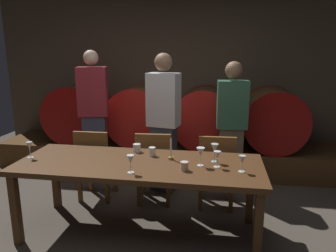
{
  "coord_description": "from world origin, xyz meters",
  "views": [
    {
      "loc": [
        0.69,
        -2.56,
        1.79
      ],
      "look_at": [
        0.15,
        0.75,
        0.99
      ],
      "focal_mm": 34.41,
      "sensor_mm": 36.0,
      "label": 1
    }
  ],
  "objects_px": {
    "wine_barrel_far_right": "(273,119)",
    "wine_glass_left": "(130,160)",
    "wine_barrel_center_right": "(204,117)",
    "dining_table": "(139,169)",
    "wine_glass_far_right": "(242,160)",
    "wine_barrel_center_left": "(140,115)",
    "guest_right": "(231,125)",
    "candle_center": "(171,153)",
    "cup_center": "(152,152)",
    "cup_left": "(137,148)",
    "wine_glass_center_left": "(201,153)",
    "wine_glass_far_left": "(29,146)",
    "guest_center": "(164,122)",
    "wine_barrel_far_left": "(79,113)",
    "wine_glass_right": "(217,156)",
    "chair_center": "(154,164)",
    "chair_right": "(216,168)",
    "cup_right": "(184,166)",
    "guest_left": "(94,116)",
    "chair_left": "(95,161)",
    "wine_glass_center_right": "(215,149)"
  },
  "relations": [
    {
      "from": "wine_glass_center_right",
      "to": "wine_glass_right",
      "type": "distance_m",
      "value": 0.14
    },
    {
      "from": "wine_barrel_center_left",
      "to": "wine_glass_far_left",
      "type": "relative_size",
      "value": 5.45
    },
    {
      "from": "chair_right",
      "to": "wine_glass_far_left",
      "type": "distance_m",
      "value": 1.99
    },
    {
      "from": "wine_barrel_center_right",
      "to": "wine_barrel_far_right",
      "type": "bearing_deg",
      "value": 0.0
    },
    {
      "from": "wine_glass_left",
      "to": "wine_glass_far_right",
      "type": "distance_m",
      "value": 0.97
    },
    {
      "from": "chair_left",
      "to": "wine_barrel_far_left",
      "type": "bearing_deg",
      "value": -60.29
    },
    {
      "from": "wine_barrel_center_left",
      "to": "guest_left",
      "type": "relative_size",
      "value": 0.49
    },
    {
      "from": "chair_left",
      "to": "wine_glass_right",
      "type": "xyz_separation_m",
      "value": [
        1.44,
        -0.64,
        0.37
      ]
    },
    {
      "from": "chair_right",
      "to": "wine_glass_far_right",
      "type": "xyz_separation_m",
      "value": [
        0.22,
        -0.74,
        0.36
      ]
    },
    {
      "from": "wine_barrel_far_right",
      "to": "guest_center",
      "type": "distance_m",
      "value": 1.68
    },
    {
      "from": "chair_left",
      "to": "chair_right",
      "type": "distance_m",
      "value": 1.43
    },
    {
      "from": "wine_barrel_center_left",
      "to": "cup_right",
      "type": "distance_m",
      "value": 2.22
    },
    {
      "from": "chair_center",
      "to": "wine_glass_right",
      "type": "height_order",
      "value": "wine_glass_right"
    },
    {
      "from": "wine_barrel_center_left",
      "to": "wine_barrel_far_right",
      "type": "xyz_separation_m",
      "value": [
        1.97,
        0.0,
        0.0
      ]
    },
    {
      "from": "dining_table",
      "to": "guest_right",
      "type": "bearing_deg",
      "value": 54.55
    },
    {
      "from": "wine_barrel_far_right",
      "to": "wine_glass_left",
      "type": "relative_size",
      "value": 5.46
    },
    {
      "from": "wine_barrel_center_right",
      "to": "dining_table",
      "type": "bearing_deg",
      "value": -105.48
    },
    {
      "from": "wine_barrel_center_right",
      "to": "wine_glass_far_left",
      "type": "relative_size",
      "value": 5.45
    },
    {
      "from": "wine_barrel_center_left",
      "to": "cup_center",
      "type": "height_order",
      "value": "wine_barrel_center_left"
    },
    {
      "from": "guest_left",
      "to": "cup_right",
      "type": "height_order",
      "value": "guest_left"
    },
    {
      "from": "wine_glass_far_right",
      "to": "wine_barrel_center_left",
      "type": "bearing_deg",
      "value": 125.57
    },
    {
      "from": "wine_barrel_center_left",
      "to": "chair_center",
      "type": "height_order",
      "value": "wine_barrel_center_left"
    },
    {
      "from": "wine_barrel_far_left",
      "to": "chair_right",
      "type": "relative_size",
      "value": 1.0
    },
    {
      "from": "cup_center",
      "to": "wine_glass_center_right",
      "type": "bearing_deg",
      "value": -7.34
    },
    {
      "from": "chair_right",
      "to": "cup_center",
      "type": "bearing_deg",
      "value": 32.32
    },
    {
      "from": "guest_left",
      "to": "cup_center",
      "type": "xyz_separation_m",
      "value": [
        1.01,
        -1.0,
        -0.13
      ]
    },
    {
      "from": "wine_barrel_center_left",
      "to": "guest_right",
      "type": "relative_size",
      "value": 0.53
    },
    {
      "from": "chair_center",
      "to": "cup_left",
      "type": "distance_m",
      "value": 0.47
    },
    {
      "from": "wine_glass_far_right",
      "to": "cup_right",
      "type": "bearing_deg",
      "value": -174.9
    },
    {
      "from": "wine_barrel_far_left",
      "to": "wine_glass_far_right",
      "type": "relative_size",
      "value": 5.88
    },
    {
      "from": "guest_center",
      "to": "wine_glass_center_left",
      "type": "distance_m",
      "value": 1.17
    },
    {
      "from": "wine_glass_left",
      "to": "wine_glass_right",
      "type": "xyz_separation_m",
      "value": [
        0.74,
        0.26,
        -0.0
      ]
    },
    {
      "from": "guest_right",
      "to": "cup_center",
      "type": "xyz_separation_m",
      "value": [
        -0.81,
        -1.05,
        -0.06
      ]
    },
    {
      "from": "guest_right",
      "to": "candle_center",
      "type": "bearing_deg",
      "value": 57.74
    },
    {
      "from": "wine_glass_center_right",
      "to": "wine_barrel_center_left",
      "type": "bearing_deg",
      "value": 123.73
    },
    {
      "from": "chair_left",
      "to": "cup_center",
      "type": "bearing_deg",
      "value": 150.73
    },
    {
      "from": "chair_center",
      "to": "chair_right",
      "type": "relative_size",
      "value": 1.0
    },
    {
      "from": "guest_right",
      "to": "wine_glass_far_left",
      "type": "distance_m",
      "value": 2.38
    },
    {
      "from": "wine_glass_right",
      "to": "guest_right",
      "type": "bearing_deg",
      "value": 82.67
    },
    {
      "from": "cup_left",
      "to": "dining_table",
      "type": "bearing_deg",
      "value": -71.8
    },
    {
      "from": "wine_barrel_far_left",
      "to": "cup_right",
      "type": "bearing_deg",
      "value": -46.68
    },
    {
      "from": "guest_center",
      "to": "wine_glass_left",
      "type": "relative_size",
      "value": 10.86
    },
    {
      "from": "wine_barrel_center_right",
      "to": "chair_left",
      "type": "height_order",
      "value": "wine_barrel_center_right"
    },
    {
      "from": "wine_barrel_far_right",
      "to": "wine_glass_center_right",
      "type": "distance_m",
      "value": 1.93
    },
    {
      "from": "guest_right",
      "to": "wine_glass_center_left",
      "type": "height_order",
      "value": "guest_right"
    },
    {
      "from": "wine_barrel_far_left",
      "to": "guest_left",
      "type": "xyz_separation_m",
      "value": [
        0.53,
        -0.67,
        0.1
      ]
    },
    {
      "from": "chair_center",
      "to": "wine_glass_center_right",
      "type": "height_order",
      "value": "wine_glass_center_right"
    },
    {
      "from": "chair_center",
      "to": "cup_right",
      "type": "height_order",
      "value": "chair_center"
    },
    {
      "from": "cup_center",
      "to": "cup_left",
      "type": "bearing_deg",
      "value": 151.49
    },
    {
      "from": "chair_right",
      "to": "candle_center",
      "type": "bearing_deg",
      "value": 47.64
    }
  ]
}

